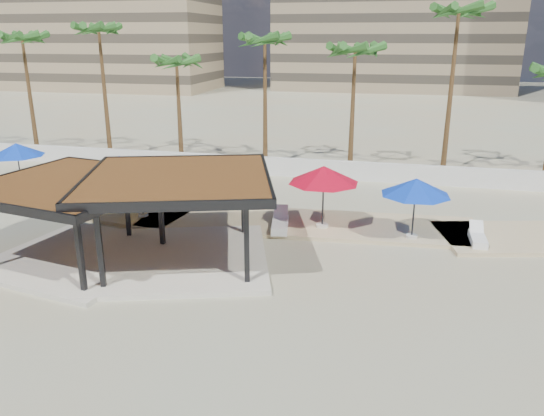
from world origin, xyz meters
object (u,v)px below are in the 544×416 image
at_px(umbrella_c, 324,175).
at_px(lounger_c, 478,238).
at_px(lounger_a, 61,188).
at_px(umbrella_a, 17,150).
at_px(lounger_b, 280,224).
at_px(pavilion_west, 75,213).
at_px(pavilion_central, 180,210).

bearing_deg(umbrella_c, lounger_c, -2.93).
bearing_deg(lounger_c, umbrella_c, 86.28).
bearing_deg(lounger_a, lounger_c, -77.18).
distance_m(umbrella_a, umbrella_c, 18.08).
distance_m(lounger_b, lounger_c, 8.67).
bearing_deg(umbrella_c, umbrella_a, 172.50).
relative_size(umbrella_c, lounger_c, 2.29).
xyz_separation_m(lounger_a, lounger_b, (13.51, -2.98, -0.02)).
bearing_deg(lounger_a, lounger_b, -82.72).
bearing_deg(lounger_c, lounger_a, 82.30).
distance_m(pavilion_west, lounger_b, 8.90).
height_order(pavilion_central, lounger_c, pavilion_central).
xyz_separation_m(umbrella_c, lounger_b, (-1.87, -0.64, -2.30)).
relative_size(pavilion_west, lounger_c, 4.08).
bearing_deg(umbrella_c, pavilion_central, -136.39).
distance_m(pavilion_central, umbrella_c, 6.93).
relative_size(pavilion_west, umbrella_c, 1.78).
bearing_deg(pavilion_central, lounger_c, 2.66).
relative_size(pavilion_central, lounger_b, 3.92).
xyz_separation_m(pavilion_west, umbrella_c, (9.06, 5.63, 0.70)).
distance_m(pavilion_central, umbrella_a, 14.76).
height_order(umbrella_a, lounger_a, umbrella_a).
relative_size(pavilion_central, lounger_c, 4.75).
height_order(lounger_a, lounger_b, lounger_a).
xyz_separation_m(pavilion_west, lounger_b, (7.19, 4.99, -1.60)).
relative_size(umbrella_a, lounger_a, 1.28).
bearing_deg(lounger_a, umbrella_c, -78.92).
distance_m(lounger_a, lounger_b, 13.83).
xyz_separation_m(pavilion_central, pavilion_west, (-4.06, -0.87, -0.15)).
bearing_deg(lounger_b, pavilion_central, 132.98).
height_order(pavilion_west, umbrella_a, pavilion_west).
distance_m(pavilion_west, umbrella_a, 11.95).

